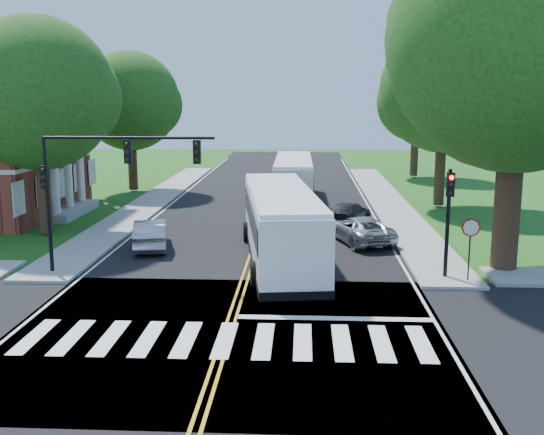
# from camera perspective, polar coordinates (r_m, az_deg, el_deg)

# --- Properties ---
(ground) EXTENTS (140.00, 140.00, 0.00)m
(ground) POSITION_cam_1_polar(r_m,az_deg,el_deg) (20.49, -4.07, -10.40)
(ground) COLOR #214611
(ground) RESTS_ON ground
(road) EXTENTS (14.00, 96.00, 0.01)m
(road) POSITION_cam_1_polar(r_m,az_deg,el_deg) (37.76, -0.79, -0.45)
(road) COLOR black
(road) RESTS_ON ground
(cross_road) EXTENTS (60.00, 12.00, 0.01)m
(cross_road) POSITION_cam_1_polar(r_m,az_deg,el_deg) (20.49, -4.07, -10.38)
(cross_road) COLOR black
(cross_road) RESTS_ON ground
(center_line) EXTENTS (0.36, 70.00, 0.01)m
(center_line) POSITION_cam_1_polar(r_m,az_deg,el_deg) (41.68, -0.44, 0.64)
(center_line) COLOR gold
(center_line) RESTS_ON road
(edge_line_w) EXTENTS (0.12, 70.00, 0.01)m
(edge_line_w) POSITION_cam_1_polar(r_m,az_deg,el_deg) (42.61, -9.61, 0.71)
(edge_line_w) COLOR silver
(edge_line_w) RESTS_ON road
(edge_line_e) EXTENTS (0.12, 70.00, 0.01)m
(edge_line_e) POSITION_cam_1_polar(r_m,az_deg,el_deg) (41.84, 8.90, 0.55)
(edge_line_e) COLOR silver
(edge_line_e) RESTS_ON road
(crosswalk) EXTENTS (12.60, 3.00, 0.01)m
(crosswalk) POSITION_cam_1_polar(r_m,az_deg,el_deg) (20.02, -4.24, -10.87)
(crosswalk) COLOR silver
(crosswalk) RESTS_ON road
(stop_bar) EXTENTS (6.60, 0.40, 0.01)m
(stop_bar) POSITION_cam_1_polar(r_m,az_deg,el_deg) (21.87, 5.71, -8.98)
(stop_bar) COLOR silver
(stop_bar) RESTS_ON road
(sidewalk_nw) EXTENTS (2.60, 40.00, 0.15)m
(sidewalk_nw) POSITION_cam_1_polar(r_m,az_deg,el_deg) (45.82, -10.64, 1.46)
(sidewalk_nw) COLOR gray
(sidewalk_nw) RESTS_ON ground
(sidewalk_ne) EXTENTS (2.60, 40.00, 0.15)m
(sidewalk_ne) POSITION_cam_1_polar(r_m,az_deg,el_deg) (44.95, 10.41, 1.29)
(sidewalk_ne) COLOR gray
(sidewalk_ne) RESTS_ON ground
(tree_ne_big) EXTENTS (10.80, 10.80, 14.91)m
(tree_ne_big) POSITION_cam_1_polar(r_m,az_deg,el_deg) (28.37, 21.27, 14.61)
(tree_ne_big) COLOR #321F14
(tree_ne_big) RESTS_ON ground
(tree_west_near) EXTENTS (8.00, 8.00, 11.40)m
(tree_west_near) POSITION_cam_1_polar(r_m,az_deg,el_deg) (35.75, -20.31, 10.38)
(tree_west_near) COLOR #321F14
(tree_west_near) RESTS_ON ground
(tree_west_far) EXTENTS (7.60, 7.60, 10.67)m
(tree_west_far) POSITION_cam_1_polar(r_m,az_deg,el_deg) (50.74, -12.61, 10.14)
(tree_west_far) COLOR #321F14
(tree_west_far) RESTS_ON ground
(tree_east_mid) EXTENTS (8.40, 8.40, 11.93)m
(tree_east_mid) POSITION_cam_1_polar(r_m,az_deg,el_deg) (43.90, 15.16, 11.08)
(tree_east_mid) COLOR #321F14
(tree_east_mid) RESTS_ON ground
(tree_east_far) EXTENTS (7.20, 7.20, 10.34)m
(tree_east_far) POSITION_cam_1_polar(r_m,az_deg,el_deg) (59.81, 12.83, 10.08)
(tree_east_far) COLOR #321F14
(tree_east_far) RESTS_ON ground
(signal_nw) EXTENTS (7.15, 0.46, 5.66)m
(signal_nw) POSITION_cam_1_polar(r_m,az_deg,el_deg) (26.85, -15.04, 3.99)
(signal_nw) COLOR black
(signal_nw) RESTS_ON ground
(signal_ne) EXTENTS (0.30, 0.46, 4.40)m
(signal_ne) POSITION_cam_1_polar(r_m,az_deg,el_deg) (26.42, 15.56, 0.76)
(signal_ne) COLOR black
(signal_ne) RESTS_ON ground
(stop_sign) EXTENTS (0.76, 0.08, 2.53)m
(stop_sign) POSITION_cam_1_polar(r_m,az_deg,el_deg) (26.34, 17.37, -1.44)
(stop_sign) COLOR black
(stop_sign) RESTS_ON ground
(bus_lead) EXTENTS (4.36, 12.91, 3.28)m
(bus_lead) POSITION_cam_1_polar(r_m,az_deg,el_deg) (28.66, 0.80, -0.56)
(bus_lead) COLOR silver
(bus_lead) RESTS_ON road
(bus_follow) EXTENTS (3.00, 11.93, 3.08)m
(bus_follow) POSITION_cam_1_polar(r_m,az_deg,el_deg) (45.13, 1.93, 3.51)
(bus_follow) COLOR silver
(bus_follow) RESTS_ON road
(hatchback) EXTENTS (2.39, 4.60, 1.44)m
(hatchback) POSITION_cam_1_polar(r_m,az_deg,el_deg) (31.81, -10.83, -1.46)
(hatchback) COLOR #A1A3A8
(hatchback) RESTS_ON road
(suv) EXTENTS (3.63, 5.33, 1.35)m
(suv) POSITION_cam_1_polar(r_m,az_deg,el_deg) (32.83, 7.91, -1.07)
(suv) COLOR #B3B5BA
(suv) RESTS_ON road
(dark_sedan) EXTENTS (3.21, 4.75, 1.28)m
(dark_sedan) POSITION_cam_1_polar(r_m,az_deg,el_deg) (37.49, 6.88, 0.39)
(dark_sedan) COLOR black
(dark_sedan) RESTS_ON road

